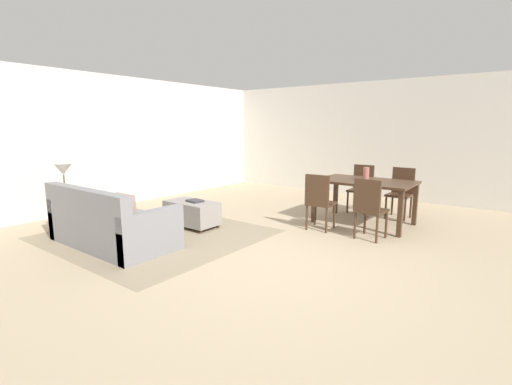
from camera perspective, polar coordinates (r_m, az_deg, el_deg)
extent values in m
plane|color=tan|center=(4.69, 2.14, -10.50)|extent=(10.80, 10.80, 0.00)
cube|color=silver|center=(8.96, 21.11, 7.62)|extent=(9.00, 0.12, 2.70)
cube|color=silver|center=(8.13, -22.68, 7.31)|extent=(0.12, 11.00, 2.70)
cube|color=gray|center=(5.94, -15.31, -6.33)|extent=(3.00, 2.80, 0.01)
cube|color=gray|center=(5.61, -21.38, -5.45)|extent=(1.92, 0.94, 0.42)
cube|color=gray|center=(5.33, -25.25, -1.79)|extent=(1.92, 0.16, 0.44)
cube|color=gray|center=(6.35, -25.66, -3.05)|extent=(0.14, 0.94, 0.62)
cube|color=gray|center=(4.87, -15.92, -6.27)|extent=(0.14, 0.94, 0.62)
cube|color=silver|center=(5.89, -25.25, -1.15)|extent=(0.36, 0.12, 0.36)
cube|color=silver|center=(5.46, -22.75, -1.68)|extent=(0.38, 0.13, 0.38)
cube|color=gray|center=(5.05, -19.90, -2.38)|extent=(0.38, 0.12, 0.39)
cube|color=gray|center=(6.20, -10.02, -3.09)|extent=(0.91, 0.49, 0.37)
cylinder|color=#422B1C|center=(6.67, -11.09, -4.08)|extent=(0.05, 0.05, 0.06)
cylinder|color=#422B1C|center=(6.11, -6.01, -5.28)|extent=(0.05, 0.05, 0.06)
cylinder|color=#422B1C|center=(6.43, -13.71, -4.74)|extent=(0.05, 0.05, 0.06)
cylinder|color=#422B1C|center=(5.84, -8.67, -6.08)|extent=(0.05, 0.05, 0.06)
cube|color=olive|center=(6.61, -27.67, -0.65)|extent=(0.40, 0.40, 0.03)
cylinder|color=olive|center=(6.89, -26.81, -2.55)|extent=(0.04, 0.04, 0.53)
cylinder|color=olive|center=(6.59, -25.50, -2.99)|extent=(0.04, 0.04, 0.53)
cylinder|color=olive|center=(6.75, -29.39, -3.02)|extent=(0.04, 0.04, 0.53)
cylinder|color=olive|center=(6.45, -28.18, -3.49)|extent=(0.04, 0.04, 0.53)
cylinder|color=brown|center=(6.61, -27.69, -0.41)|extent=(0.16, 0.16, 0.02)
cylinder|color=brown|center=(6.58, -27.82, 1.06)|extent=(0.02, 0.02, 0.32)
cone|color=silver|center=(6.55, -28.00, 3.22)|extent=(0.26, 0.26, 0.18)
cube|color=#422B1C|center=(6.48, 16.73, 1.66)|extent=(1.58, 0.99, 0.04)
cube|color=#422B1C|center=(7.22, 12.38, -0.35)|extent=(0.07, 0.07, 0.72)
cube|color=#422B1C|center=(6.75, 23.68, -1.72)|extent=(0.07, 0.07, 0.72)
cube|color=#422B1C|center=(6.45, 9.10, -1.50)|extent=(0.07, 0.07, 0.72)
cube|color=#422B1C|center=(5.92, 21.66, -3.17)|extent=(0.07, 0.07, 0.72)
cube|color=#422B1C|center=(6.02, 10.15, -1.69)|extent=(0.43, 0.43, 0.04)
cube|color=#422B1C|center=(5.81, 9.54, 0.45)|extent=(0.40, 0.07, 0.47)
cylinder|color=#422B1C|center=(6.29, 9.26, -3.25)|extent=(0.04, 0.04, 0.41)
cylinder|color=#422B1C|center=(6.17, 12.16, -3.62)|extent=(0.04, 0.04, 0.41)
cylinder|color=#422B1C|center=(5.99, 7.95, -3.91)|extent=(0.04, 0.04, 0.41)
cylinder|color=#422B1C|center=(5.86, 10.97, -4.32)|extent=(0.04, 0.04, 0.41)
cube|color=#422B1C|center=(5.70, 17.65, -2.71)|extent=(0.43, 0.43, 0.04)
cube|color=#422B1C|center=(5.49, 17.03, -0.45)|extent=(0.40, 0.07, 0.47)
cylinder|color=#422B1C|center=(5.97, 16.70, -4.30)|extent=(0.04, 0.04, 0.41)
cylinder|color=#422B1C|center=(5.84, 19.73, -4.79)|extent=(0.04, 0.04, 0.41)
cylinder|color=#422B1C|center=(5.67, 15.25, -5.00)|extent=(0.04, 0.04, 0.41)
cylinder|color=#422B1C|center=(5.54, 18.42, -5.54)|extent=(0.04, 0.04, 0.41)
cube|color=#422B1C|center=(7.39, 15.95, 0.29)|extent=(0.41, 0.41, 0.04)
cube|color=#422B1C|center=(7.52, 16.53, 2.40)|extent=(0.40, 0.05, 0.47)
cylinder|color=#422B1C|center=(7.22, 16.65, -1.80)|extent=(0.04, 0.04, 0.41)
cylinder|color=#422B1C|center=(7.34, 14.16, -1.49)|extent=(0.04, 0.04, 0.41)
cylinder|color=#422B1C|center=(7.54, 17.53, -1.35)|extent=(0.04, 0.04, 0.41)
cylinder|color=#422B1C|center=(7.65, 15.12, -1.06)|extent=(0.04, 0.04, 0.41)
cube|color=#422B1C|center=(7.13, 21.53, -0.39)|extent=(0.41, 0.41, 0.04)
cube|color=#422B1C|center=(7.26, 22.09, 1.79)|extent=(0.40, 0.05, 0.47)
cylinder|color=#422B1C|center=(6.96, 22.31, -2.58)|extent=(0.04, 0.04, 0.41)
cylinder|color=#422B1C|center=(7.07, 19.67, -2.23)|extent=(0.04, 0.04, 0.41)
cylinder|color=#422B1C|center=(7.28, 23.09, -2.09)|extent=(0.04, 0.04, 0.41)
cylinder|color=#422B1C|center=(7.38, 20.56, -1.77)|extent=(0.04, 0.04, 0.41)
cylinder|color=#B26659|center=(6.45, 16.88, 2.81)|extent=(0.10, 0.10, 0.23)
cube|color=#333338|center=(6.13, -9.56, -1.30)|extent=(0.28, 0.23, 0.03)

